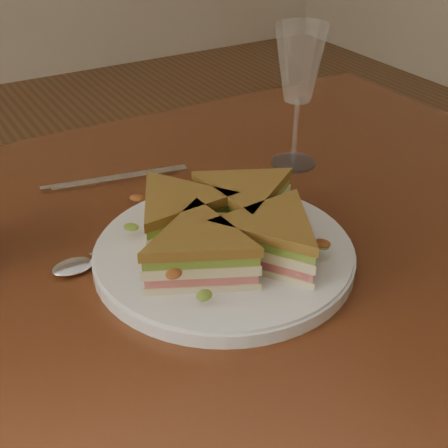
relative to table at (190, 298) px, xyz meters
name	(u,v)px	position (x,y,z in m)	size (l,w,h in m)	color
table	(190,298)	(0.00, 0.00, 0.00)	(1.20, 0.80, 0.75)	#3D1C0E
plate	(224,254)	(0.01, -0.07, 0.11)	(0.31, 0.31, 0.02)	white
sandwich_wedges	(224,228)	(0.01, -0.07, 0.14)	(0.30, 0.30, 0.06)	beige
crisps_mound	(224,231)	(0.01, -0.07, 0.14)	(0.09, 0.09, 0.05)	#BF6318
spoon	(87,259)	(-0.13, 0.01, 0.10)	(0.17, 0.08, 0.01)	silver
knife	(111,180)	(-0.03, 0.19, 0.10)	(0.21, 0.05, 0.00)	silver
wine_glass	(299,67)	(0.24, 0.10, 0.25)	(0.07, 0.07, 0.21)	white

